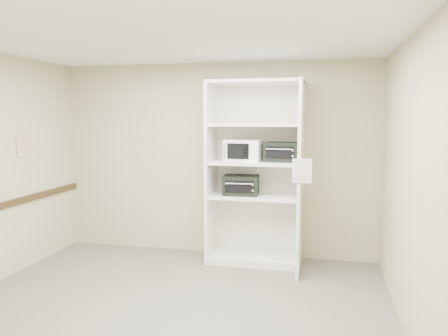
% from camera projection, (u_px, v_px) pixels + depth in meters
% --- Properties ---
extents(floor, '(4.50, 4.00, 0.01)m').
position_uv_depth(floor, '(168.00, 311.00, 4.41)').
color(floor, '#625E53').
rests_on(floor, ground).
extents(ceiling, '(4.50, 4.00, 0.01)m').
position_uv_depth(ceiling, '(164.00, 37.00, 4.10)').
color(ceiling, white).
extents(wall_back, '(4.50, 0.02, 2.70)m').
position_uv_depth(wall_back, '(215.00, 160.00, 6.19)').
color(wall_back, '#B9B392').
rests_on(wall_back, ground).
extents(wall_front, '(4.50, 0.02, 2.70)m').
position_uv_depth(wall_front, '(34.00, 230.00, 2.32)').
color(wall_front, '#B9B392').
rests_on(wall_front, ground).
extents(wall_right, '(0.02, 4.00, 2.70)m').
position_uv_depth(wall_right, '(413.00, 187.00, 3.76)').
color(wall_right, '#B9B392').
rests_on(wall_right, ground).
extents(shelving_unit, '(1.24, 0.92, 2.42)m').
position_uv_depth(shelving_unit, '(259.00, 179.00, 5.78)').
color(shelving_unit, white).
rests_on(shelving_unit, floor).
extents(microwave, '(0.50, 0.39, 0.28)m').
position_uv_depth(microwave, '(244.00, 150.00, 5.79)').
color(microwave, white).
rests_on(microwave, shelving_unit).
extents(toaster_oven_upper, '(0.46, 0.36, 0.25)m').
position_uv_depth(toaster_oven_upper, '(282.00, 152.00, 5.72)').
color(toaster_oven_upper, black).
rests_on(toaster_oven_upper, shelving_unit).
extents(toaster_oven_lower, '(0.48, 0.38, 0.26)m').
position_uv_depth(toaster_oven_lower, '(241.00, 185.00, 5.81)').
color(toaster_oven_lower, black).
rests_on(toaster_oven_lower, shelving_unit).
extents(paper_sign, '(0.22, 0.02, 0.28)m').
position_uv_depth(paper_sign, '(302.00, 171.00, 5.02)').
color(paper_sign, white).
rests_on(paper_sign, shelving_unit).
extents(wall_poster, '(0.01, 0.20, 0.29)m').
position_uv_depth(wall_poster, '(22.00, 146.00, 5.53)').
color(wall_poster, silver).
rests_on(wall_poster, wall_left).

